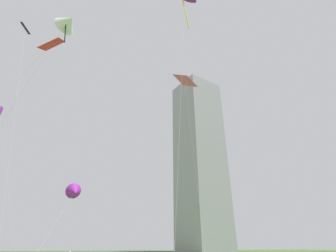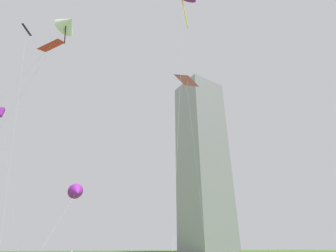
% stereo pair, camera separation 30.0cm
% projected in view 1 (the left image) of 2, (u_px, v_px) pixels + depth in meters
% --- Properties ---
extents(kite_flying_2, '(4.83, 11.64, 11.98)m').
position_uv_depth(kite_flying_2, '(75.00, 192.00, 41.85)').
color(kite_flying_2, silver).
rests_on(kite_flying_2, ground).
extents(kite_flying_4, '(5.88, 4.72, 29.44)m').
position_uv_depth(kite_flying_4, '(26.00, 29.00, 33.14)').
color(kite_flying_4, silver).
rests_on(kite_flying_4, ground).
extents(kite_flying_5, '(3.77, 8.13, 30.69)m').
position_uv_depth(kite_flying_5, '(185.00, 81.00, 45.58)').
color(kite_flying_5, silver).
rests_on(kite_flying_5, ground).
extents(kite_flying_6, '(7.30, 2.84, 23.73)m').
position_uv_depth(kite_flying_6, '(68.00, 22.00, 24.93)').
color(kite_flying_6, silver).
rests_on(kite_flying_6, ground).
extents(kite_flying_7, '(9.76, 3.46, 19.27)m').
position_uv_depth(kite_flying_7, '(50.00, 45.00, 22.00)').
color(kite_flying_7, silver).
rests_on(kite_flying_7, ground).
extents(distant_highrise_0, '(23.74, 22.88, 82.95)m').
position_uv_depth(distant_highrise_0, '(200.00, 158.00, 121.59)').
color(distant_highrise_0, '#939399').
rests_on(distant_highrise_0, ground).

